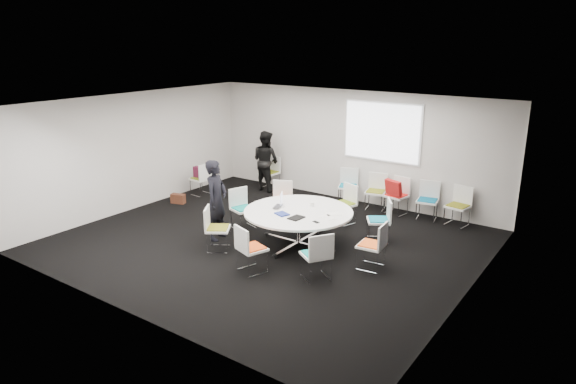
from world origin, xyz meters
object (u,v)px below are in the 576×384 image
Objects in this scene: conference_table at (298,220)px; chair_person_back at (270,179)px; chair_back_b at (375,199)px; chair_ring_b at (379,228)px; chair_ring_e at (243,216)px; maroon_bag at (200,172)px; chair_back_c at (396,203)px; cup at (312,204)px; chair_back_e at (457,214)px; chair_back_d at (427,208)px; laptop at (280,207)px; chair_spare_left at (201,185)px; chair_ring_g at (251,257)px; person_back at (266,161)px; chair_ring_a at (371,254)px; chair_ring_d at (281,208)px; chair_ring_c at (344,211)px; person_main at (216,200)px; chair_back_a at (348,193)px; chair_ring_f at (218,237)px; chair_ring_h at (316,264)px.

chair_person_back is at bearing 134.95° from conference_table.
chair_ring_b is at bearing 104.81° from chair_back_b.
chair_ring_e is 2.84m from maroon_bag.
chair_back_c reaches higher than cup.
chair_back_b and chair_back_e have the same top height.
chair_back_d is 2.71× the size of laptop.
chair_ring_e and chair_back_e have the same top height.
chair_person_back reaches higher than cup.
maroon_bag is at bearing 90.00° from chair_spare_left.
chair_ring_b is 1.87m from chair_back_d.
chair_ring_b is 2.90m from chair_ring_g.
person_back is at bearing -9.90° from chair_back_b.
chair_ring_d is (-2.87, 1.19, 0.00)m from chair_ring_a.
chair_ring_b is 2.41m from chair_ring_d.
chair_back_c is at bearing -40.27° from laptop.
chair_ring_c and chair_back_c have the same top height.
person_main is (-1.58, -0.66, 0.30)m from conference_table.
chair_ring_a is 2.71× the size of laptop.
laptop is at bearing 46.46° from chair_back_d.
chair_back_b is (0.78, -0.04, 0.00)m from chair_back_a.
chair_back_e reaches higher than maroon_bag.
chair_ring_d is 1.84m from person_main.
chair_back_c is 1.00× the size of chair_spare_left.
person_main is at bearing 13.40° from chair_ring_e.
chair_back_a is 1.00× the size of chair_back_b.
chair_ring_a is at bearing -100.33° from chair_spare_left.
chair_ring_f and chair_ring_h have the same top height.
chair_ring_h is 4.02m from chair_back_c.
chair_ring_f is 2.26m from chair_ring_h.
chair_ring_a is 3.16m from chair_back_e.
person_main is 3.19m from maroon_bag.
chair_ring_b is 4.53m from chair_person_back.
chair_ring_d and chair_spare_left have the same top height.
chair_ring_g is at bearing -92.16° from cup.
chair_ring_c is 1.00× the size of chair_ring_h.
chair_back_b reaches higher than conference_table.
chair_ring_f is 2.01m from cup.
chair_back_d reaches higher than cup.
cup is (-0.04, -1.27, 0.50)m from chair_ring_c.
maroon_bag is at bearing 2.27° from chair_back_a.
chair_person_back is 0.54× the size of person_back.
chair_back_b is 3.21m from chair_person_back.
chair_back_e is at bearing -15.90° from chair_ring_a.
person_main is at bearing -125.28° from chair_spare_left.
chair_ring_e and chair_ring_g have the same top height.
chair_ring_h is (-0.13, -2.21, 0.00)m from chair_ring_b.
chair_ring_d and chair_back_a have the same top height.
conference_table is 2.46× the size of chair_person_back.
conference_table is 1.63m from chair_ring_f.
maroon_bag is (-2.85, 0.33, 0.34)m from chair_ring_d.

